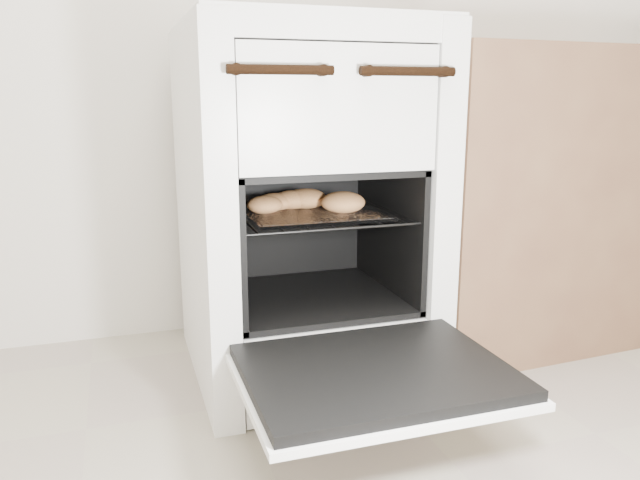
% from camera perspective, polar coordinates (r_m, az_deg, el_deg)
% --- Properties ---
extents(stove, '(0.54, 0.61, 0.83)m').
position_cam_1_polar(stove, '(1.52, -1.56, 2.75)').
color(stove, silver).
rests_on(stove, ground).
extents(oven_door, '(0.49, 0.38, 0.03)m').
position_cam_1_polar(oven_door, '(1.17, 5.08, -12.18)').
color(oven_door, black).
rests_on(oven_door, stove).
extents(oven_rack, '(0.40, 0.38, 0.01)m').
position_cam_1_polar(oven_rack, '(1.46, -0.89, 2.42)').
color(oven_rack, black).
rests_on(oven_rack, stove).
extents(foil_sheet, '(0.31, 0.27, 0.01)m').
position_cam_1_polar(foil_sheet, '(1.44, -0.67, 2.50)').
color(foil_sheet, silver).
rests_on(foil_sheet, oven_rack).
extents(baked_rolls, '(0.28, 0.19, 0.05)m').
position_cam_1_polar(baked_rolls, '(1.45, -2.02, 3.55)').
color(baked_rolls, '#BE834C').
rests_on(baked_rolls, foil_sheet).
extents(counter, '(0.83, 0.58, 0.80)m').
position_cam_1_polar(counter, '(1.90, 18.54, 3.95)').
color(counter, brown).
rests_on(counter, ground).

